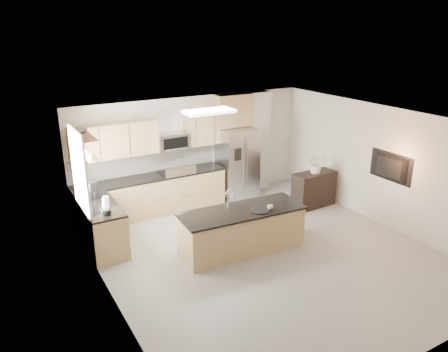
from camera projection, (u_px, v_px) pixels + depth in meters
floor at (267, 254)px, 8.44m from camera, size 6.50×6.50×0.00m
ceiling at (272, 122)px, 7.58m from camera, size 6.00×6.50×0.02m
wall_back at (192, 150)px, 10.67m from camera, size 6.00×0.02×2.60m
wall_front at (425, 276)px, 5.35m from camera, size 6.00×0.02×2.60m
wall_left at (108, 228)px, 6.60m from camera, size 0.02×6.50×2.60m
wall_right at (383, 166)px, 9.42m from camera, size 0.02×6.50×2.60m
back_counter at (152, 195)px, 10.10m from camera, size 3.55×0.66×1.44m
left_counter at (102, 227)px, 8.54m from camera, size 0.66×1.50×0.92m
range at (176, 190)px, 10.39m from camera, size 0.76×0.64×1.14m
upper_cabinets at (142, 137)px, 9.74m from camera, size 3.50×0.33×0.75m
microwave at (172, 142)px, 10.11m from camera, size 0.76×0.40×0.40m
refrigerator at (237, 163)px, 10.99m from camera, size 0.92×0.78×1.78m
partition_column at (257, 142)px, 11.40m from camera, size 0.60×0.30×2.60m
window at (79, 172)px, 8.00m from camera, size 0.04×1.15×1.65m
shelf_lower at (83, 154)px, 8.05m from camera, size 0.30×1.20×0.04m
shelf_upper at (81, 134)px, 7.92m from camera, size 0.30×1.20×0.04m
ceiling_fixture at (209, 111)px, 8.71m from camera, size 1.00×0.50×0.06m
island at (242, 230)px, 8.49m from camera, size 2.50×1.05×1.27m
credenza at (314, 189)px, 10.55m from camera, size 1.08×0.48×0.85m
cup at (270, 207)px, 8.36m from camera, size 0.12×0.12×0.09m
platter at (260, 210)px, 8.30m from camera, size 0.46×0.46×0.02m
blender at (106, 207)px, 7.91m from camera, size 0.15×0.15×0.36m
kettle at (104, 203)px, 8.21m from camera, size 0.20×0.20×0.25m
coffee_maker at (92, 190)px, 8.67m from camera, size 0.24×0.27×0.35m
bowl at (81, 131)px, 7.92m from camera, size 0.39×0.39×0.08m
flower_vase at (317, 158)px, 10.27m from camera, size 0.84×0.80×0.74m
television at (388, 167)px, 9.20m from camera, size 0.14×1.08×0.62m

